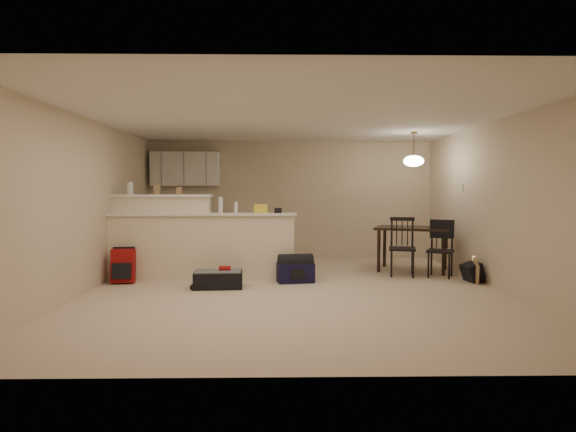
{
  "coord_description": "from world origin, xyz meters",
  "views": [
    {
      "loc": [
        -0.25,
        -7.46,
        1.48
      ],
      "look_at": [
        -0.1,
        0.7,
        1.05
      ],
      "focal_mm": 32.0,
      "sensor_mm": 36.0,
      "label": 1
    }
  ],
  "objects_px": {
    "pendant_lamp": "(414,161)",
    "black_daypack": "(473,273)",
    "navy_duffel": "(296,273)",
    "dining_chair_near": "(402,247)",
    "dining_chair_far": "(440,249)",
    "dining_table": "(413,232)",
    "red_backpack": "(123,266)",
    "suitcase": "(218,280)"
  },
  "relations": [
    {
      "from": "dining_chair_near",
      "to": "dining_chair_far",
      "type": "relative_size",
      "value": 1.06
    },
    {
      "from": "dining_chair_near",
      "to": "dining_chair_far",
      "type": "bearing_deg",
      "value": 1.48
    },
    {
      "from": "suitcase",
      "to": "navy_duffel",
      "type": "xyz_separation_m",
      "value": [
        1.17,
        0.42,
        0.03
      ]
    },
    {
      "from": "dining_table",
      "to": "navy_duffel",
      "type": "distance_m",
      "value": 2.47
    },
    {
      "from": "red_backpack",
      "to": "black_daypack",
      "type": "distance_m",
      "value": 5.55
    },
    {
      "from": "pendant_lamp",
      "to": "dining_chair_near",
      "type": "relative_size",
      "value": 0.62
    },
    {
      "from": "dining_table",
      "to": "black_daypack",
      "type": "relative_size",
      "value": 4.47
    },
    {
      "from": "suitcase",
      "to": "black_daypack",
      "type": "distance_m",
      "value": 4.03
    },
    {
      "from": "dining_chair_far",
      "to": "navy_duffel",
      "type": "bearing_deg",
      "value": -144.35
    },
    {
      "from": "pendant_lamp",
      "to": "dining_chair_far",
      "type": "xyz_separation_m",
      "value": [
        0.29,
        -0.66,
        -1.52
      ]
    },
    {
      "from": "dining_chair_near",
      "to": "suitcase",
      "type": "distance_m",
      "value": 3.18
    },
    {
      "from": "dining_chair_far",
      "to": "red_backpack",
      "type": "distance_m",
      "value": 5.18
    },
    {
      "from": "navy_duffel",
      "to": "dining_chair_near",
      "type": "bearing_deg",
      "value": 6.99
    },
    {
      "from": "suitcase",
      "to": "black_daypack",
      "type": "xyz_separation_m",
      "value": [
        4.01,
        0.42,
        0.03
      ]
    },
    {
      "from": "navy_duffel",
      "to": "black_daypack",
      "type": "height_order",
      "value": "navy_duffel"
    },
    {
      "from": "dining_table",
      "to": "dining_chair_near",
      "type": "relative_size",
      "value": 1.5
    },
    {
      "from": "pendant_lamp",
      "to": "navy_duffel",
      "type": "relative_size",
      "value": 1.09
    },
    {
      "from": "pendant_lamp",
      "to": "dining_chair_near",
      "type": "height_order",
      "value": "pendant_lamp"
    },
    {
      "from": "red_backpack",
      "to": "dining_table",
      "type": "bearing_deg",
      "value": 6.42
    },
    {
      "from": "dining_chair_near",
      "to": "red_backpack",
      "type": "height_order",
      "value": "dining_chair_near"
    },
    {
      "from": "suitcase",
      "to": "navy_duffel",
      "type": "relative_size",
      "value": 1.26
    },
    {
      "from": "dining_table",
      "to": "dining_chair_far",
      "type": "height_order",
      "value": "dining_chair_far"
    },
    {
      "from": "pendant_lamp",
      "to": "black_daypack",
      "type": "relative_size",
      "value": 1.86
    },
    {
      "from": "dining_table",
      "to": "suitcase",
      "type": "relative_size",
      "value": 2.08
    },
    {
      "from": "dining_chair_near",
      "to": "black_daypack",
      "type": "xyz_separation_m",
      "value": [
        1.0,
        -0.55,
        -0.35
      ]
    },
    {
      "from": "pendant_lamp",
      "to": "navy_duffel",
      "type": "distance_m",
      "value": 3.03
    },
    {
      "from": "dining_table",
      "to": "red_backpack",
      "type": "height_order",
      "value": "dining_table"
    },
    {
      "from": "red_backpack",
      "to": "navy_duffel",
      "type": "relative_size",
      "value": 0.93
    },
    {
      "from": "pendant_lamp",
      "to": "black_daypack",
      "type": "distance_m",
      "value": 2.25
    },
    {
      "from": "suitcase",
      "to": "pendant_lamp",
      "type": "bearing_deg",
      "value": 21.02
    },
    {
      "from": "dining_chair_near",
      "to": "suitcase",
      "type": "xyz_separation_m",
      "value": [
        -3.0,
        -0.97,
        -0.38
      ]
    },
    {
      "from": "pendant_lamp",
      "to": "suitcase",
      "type": "bearing_deg",
      "value": -155.48
    },
    {
      "from": "dining_table",
      "to": "dining_chair_near",
      "type": "distance_m",
      "value": 0.67
    },
    {
      "from": "red_backpack",
      "to": "navy_duffel",
      "type": "height_order",
      "value": "red_backpack"
    },
    {
      "from": "dining_table",
      "to": "pendant_lamp",
      "type": "height_order",
      "value": "pendant_lamp"
    },
    {
      "from": "dining_table",
      "to": "suitcase",
      "type": "xyz_separation_m",
      "value": [
        -3.32,
        -1.51,
        -0.58
      ]
    },
    {
      "from": "red_backpack",
      "to": "black_daypack",
      "type": "bearing_deg",
      "value": -6.23
    },
    {
      "from": "dining_table",
      "to": "black_daypack",
      "type": "distance_m",
      "value": 1.4
    },
    {
      "from": "black_daypack",
      "to": "pendant_lamp",
      "type": "bearing_deg",
      "value": 24.6
    },
    {
      "from": "dining_chair_far",
      "to": "black_daypack",
      "type": "bearing_deg",
      "value": -22.17
    },
    {
      "from": "navy_duffel",
      "to": "red_backpack",
      "type": "bearing_deg",
      "value": 170.36
    },
    {
      "from": "dining_chair_far",
      "to": "suitcase",
      "type": "relative_size",
      "value": 1.31
    }
  ]
}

